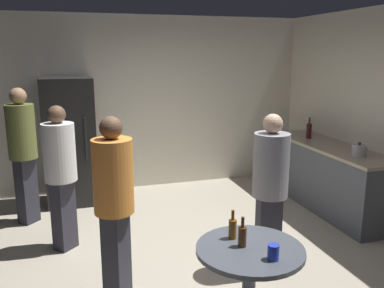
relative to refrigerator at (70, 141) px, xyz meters
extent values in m
cube|color=#B2A893|center=(1.13, -2.20, -0.95)|extent=(5.20, 5.20, 0.10)
cube|color=silver|center=(1.13, 0.43, 0.45)|extent=(5.32, 0.06, 2.70)
cube|color=black|center=(0.00, 0.00, 0.00)|extent=(0.70, 0.65, 1.80)
cube|color=#262628|center=(0.21, -0.34, 0.09)|extent=(0.03, 0.03, 0.60)
cube|color=#4C515B|center=(3.41, -1.26, -0.47)|extent=(0.60, 2.19, 0.86)
cube|color=tan|center=(3.41, -1.26, -0.02)|extent=(0.64, 2.23, 0.04)
cylinder|color=#B2B2B7|center=(3.36, -1.90, 0.07)|extent=(0.17, 0.17, 0.14)
sphere|color=black|center=(3.36, -1.90, 0.16)|extent=(0.04, 0.04, 0.04)
cone|color=#B2B2B7|center=(3.47, -1.90, 0.08)|extent=(0.09, 0.04, 0.06)
cylinder|color=#3F141E|center=(3.37, -0.79, 0.11)|extent=(0.08, 0.08, 0.22)
cylinder|color=#3F141E|center=(3.37, -0.79, 0.26)|extent=(0.03, 0.03, 0.09)
cylinder|color=#4C515B|center=(1.23, -3.39, -0.18)|extent=(0.80, 0.80, 0.03)
cylinder|color=#8C5919|center=(1.17, -3.21, -0.09)|extent=(0.06, 0.06, 0.15)
cylinder|color=#8C5919|center=(1.17, -3.21, 0.02)|extent=(0.02, 0.02, 0.08)
cylinder|color=#593314|center=(1.18, -3.36, -0.09)|extent=(0.06, 0.06, 0.15)
cylinder|color=#593314|center=(1.18, -3.36, 0.02)|extent=(0.02, 0.02, 0.08)
cylinder|color=blue|center=(1.31, -3.60, -0.11)|extent=(0.08, 0.08, 0.11)
cube|color=#2D2D38|center=(0.34, -2.59, -0.50)|extent=(0.27, 0.28, 0.80)
cylinder|color=orange|center=(0.34, -2.59, 0.22)|extent=(0.48, 0.48, 0.64)
sphere|color=brown|center=(0.34, -2.59, 0.63)|extent=(0.19, 0.19, 0.19)
cube|color=#2D2D38|center=(-0.11, -1.49, -0.51)|extent=(0.28, 0.28, 0.79)
cylinder|color=white|center=(-0.11, -1.49, 0.20)|extent=(0.48, 0.48, 0.62)
sphere|color=brown|center=(-0.11, -1.49, 0.61)|extent=(0.19, 0.19, 0.19)
cube|color=#2D2D38|center=(-0.56, -0.61, -0.48)|extent=(0.27, 0.28, 0.85)
cylinder|color=olive|center=(-0.56, -0.61, 0.29)|extent=(0.48, 0.48, 0.67)
sphere|color=tan|center=(-0.56, -0.61, 0.72)|extent=(0.20, 0.20, 0.20)
cube|color=#2D2D38|center=(1.82, -2.55, -0.51)|extent=(0.24, 0.20, 0.78)
cylinder|color=gray|center=(1.82, -2.55, 0.19)|extent=(0.38, 0.38, 0.62)
sphere|color=#D8AD8C|center=(1.82, -2.55, 0.59)|extent=(0.18, 0.18, 0.18)
camera|label=1|loc=(0.04, -5.87, 1.22)|focal=37.75mm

